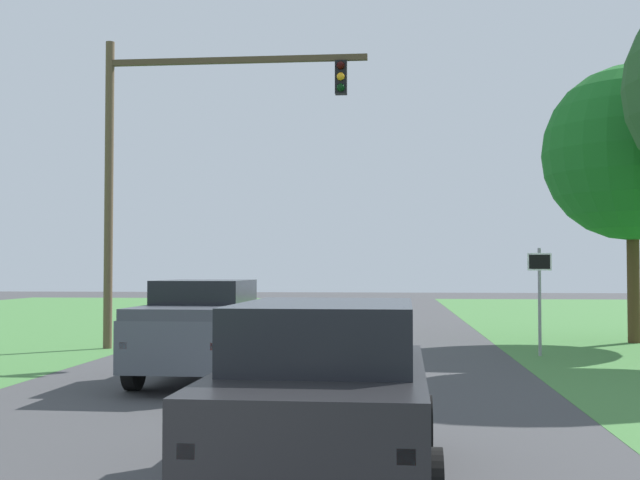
% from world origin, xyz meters
% --- Properties ---
extents(ground_plane, '(120.00, 120.00, 0.00)m').
position_xyz_m(ground_plane, '(0.00, 9.32, 0.00)').
color(ground_plane, '#424244').
extents(red_suv_near, '(2.30, 4.47, 1.85)m').
position_xyz_m(red_suv_near, '(1.45, 4.18, 0.97)').
color(red_suv_near, black).
rests_on(red_suv_near, ground_plane).
extents(pickup_truck_lead, '(2.21, 5.40, 1.97)m').
position_xyz_m(pickup_truck_lead, '(-1.57, 11.69, 1.01)').
color(pickup_truck_lead, '#4C515B').
rests_on(pickup_truck_lead, ground_plane).
extents(traffic_light, '(7.29, 0.40, 8.52)m').
position_xyz_m(traffic_light, '(-3.96, 17.48, 5.56)').
color(traffic_light, brown).
rests_on(traffic_light, ground_plane).
extents(keep_moving_sign, '(0.60, 0.09, 2.72)m').
position_xyz_m(keep_moving_sign, '(5.80, 16.62, 1.73)').
color(keep_moving_sign, gray).
rests_on(keep_moving_sign, ground_plane).
extents(oak_tree_right, '(5.24, 5.24, 8.27)m').
position_xyz_m(oak_tree_right, '(9.21, 20.50, 5.64)').
color(oak_tree_right, '#4C351E').
rests_on(oak_tree_right, ground_plane).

